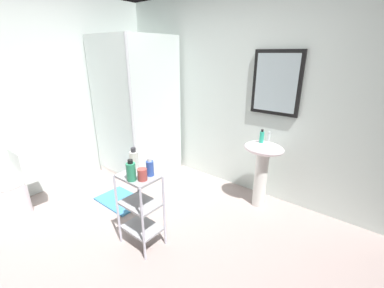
{
  "coord_description": "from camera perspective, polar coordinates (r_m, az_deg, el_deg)",
  "views": [
    {
      "loc": [
        1.65,
        -1.08,
        1.77
      ],
      "look_at": [
        0.14,
        0.79,
        0.9
      ],
      "focal_mm": 23.51,
      "sensor_mm": 36.0,
      "label": 1
    }
  ],
  "objects": [
    {
      "name": "ground_plane",
      "position": [
        2.66,
        -14.37,
        -22.88
      ],
      "size": [
        4.2,
        4.2,
        0.02
      ],
      "primitive_type": "cube",
      "color": "gray"
    },
    {
      "name": "wall_back",
      "position": [
        3.4,
        9.66,
        10.93
      ],
      "size": [
        4.2,
        0.14,
        2.5
      ],
      "color": "silver",
      "rests_on": "ground_plane"
    },
    {
      "name": "wall_left",
      "position": [
        3.7,
        -34.03,
        8.52
      ],
      "size": [
        0.1,
        4.2,
        2.5
      ],
      "primitive_type": "cube",
      "color": "silver",
      "rests_on": "ground_plane"
    },
    {
      "name": "shower_stall",
      "position": [
        3.88,
        -11.92,
        -0.17
      ],
      "size": [
        0.92,
        0.92,
        2.0
      ],
      "color": "white",
      "rests_on": "ground_plane"
    },
    {
      "name": "pedestal_sink",
      "position": [
        3.04,
        15.66,
        -3.86
      ],
      "size": [
        0.46,
        0.37,
        0.81
      ],
      "color": "white",
      "rests_on": "ground_plane"
    },
    {
      "name": "sink_faucet",
      "position": [
        3.05,
        17.07,
        1.71
      ],
      "size": [
        0.03,
        0.03,
        0.1
      ],
      "primitive_type": "cylinder",
      "color": "silver",
      "rests_on": "pedestal_sink"
    },
    {
      "name": "toilet",
      "position": [
        3.52,
        -35.39,
        -8.47
      ],
      "size": [
        0.37,
        0.49,
        0.76
      ],
      "color": "white",
      "rests_on": "ground_plane"
    },
    {
      "name": "storage_cart",
      "position": [
        2.46,
        -11.63,
        -13.36
      ],
      "size": [
        0.38,
        0.28,
        0.74
      ],
      "color": "silver",
      "rests_on": "ground_plane"
    },
    {
      "name": "hand_soap_bottle",
      "position": [
        2.94,
        15.54,
        1.58
      ],
      "size": [
        0.05,
        0.05,
        0.16
      ],
      "color": "#2DBC99",
      "rests_on": "pedestal_sink"
    },
    {
      "name": "shampoo_bottle_blue",
      "position": [
        2.26,
        -9.51,
        -5.36
      ],
      "size": [
        0.07,
        0.07,
        0.17
      ],
      "color": "#3356B5",
      "rests_on": "storage_cart"
    },
    {
      "name": "lotion_bottle_white",
      "position": [
        2.34,
        -12.97,
        -3.84
      ],
      "size": [
        0.08,
        0.08,
        0.24
      ],
      "color": "white",
      "rests_on": "storage_cart"
    },
    {
      "name": "body_wash_bottle_green",
      "position": [
        2.2,
        -13.66,
        -6.03
      ],
      "size": [
        0.08,
        0.08,
        0.19
      ],
      "color": "#2E8F65",
      "rests_on": "storage_cart"
    },
    {
      "name": "rinse_cup",
      "position": [
        2.2,
        -11.19,
        -6.81
      ],
      "size": [
        0.08,
        0.08,
        0.1
      ],
      "primitive_type": "cylinder",
      "color": "#B24742",
      "rests_on": "storage_cart"
    },
    {
      "name": "bath_mat",
      "position": [
        3.39,
        -15.87,
        -12.14
      ],
      "size": [
        0.6,
        0.4,
        0.02
      ],
      "primitive_type": "cube",
      "color": "teal",
      "rests_on": "ground_plane"
    }
  ]
}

